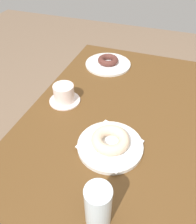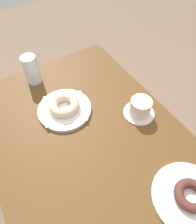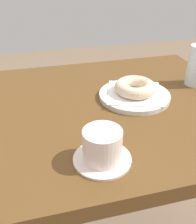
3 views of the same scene
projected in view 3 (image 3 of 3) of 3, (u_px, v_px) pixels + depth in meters
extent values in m
cube|color=brown|center=(77.00, 114.00, 0.79)|extent=(1.07, 0.72, 0.04)
cylinder|color=#4C3C28|center=(160.00, 137.00, 1.34)|extent=(0.06, 0.06, 0.74)
cylinder|color=silver|center=(134.00, 96.00, 0.83)|extent=(0.23, 0.23, 0.02)
cube|color=white|center=(135.00, 93.00, 0.83)|extent=(0.22, 0.22, 0.00)
torus|color=beige|center=(135.00, 87.00, 0.82)|extent=(0.13, 0.13, 0.04)
cylinder|color=silver|center=(102.00, 159.00, 0.58)|extent=(0.13, 0.13, 0.01)
cylinder|color=silver|center=(102.00, 145.00, 0.56)|extent=(0.09, 0.09, 0.07)
cylinder|color=black|center=(103.00, 133.00, 0.54)|extent=(0.08, 0.08, 0.00)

